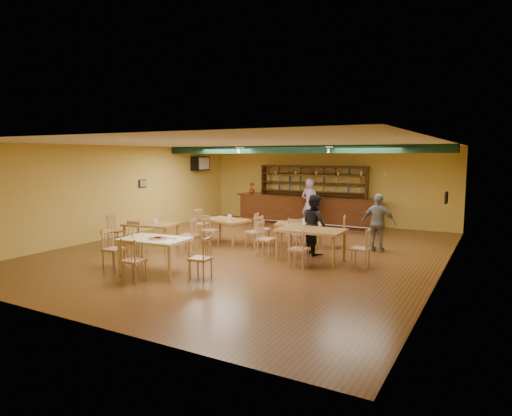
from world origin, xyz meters
The scene contains 23 objects.
floor centered at (0.00, 0.00, 0.00)m, with size 12.00×12.00×0.00m, color #512E17.
ceiling_beam centered at (0.00, 2.80, 2.87)m, with size 10.00×0.30×0.25m, color #10301F.
track_rail_left centered at (-1.80, 3.40, 2.94)m, with size 0.05×2.50×0.05m, color silver.
track_rail_right centered at (1.40, 3.40, 2.94)m, with size 0.05×2.50×0.05m, color silver.
ac_unit centered at (-4.80, 4.20, 2.35)m, with size 0.34×0.70×0.48m, color silver.
picture_left centered at (-4.97, 1.00, 1.70)m, with size 0.04×0.34×0.28m, color black.
picture_right centered at (4.97, 0.50, 1.70)m, with size 0.04×0.34×0.28m, color black.
bar_counter centered at (-0.51, 5.15, 0.56)m, with size 5.71×0.85×1.13m, color black.
back_bar_hutch centered at (-0.51, 5.78, 1.14)m, with size 4.42×0.40×2.28m, color black.
poinsettia centered at (-2.91, 5.15, 1.34)m, with size 0.24×0.24×0.43m, color red.
dining_table_a centered at (-1.31, 0.75, 0.36)m, with size 1.44×0.86×0.72m, color olive.
dining_table_b centered at (0.90, 1.31, 0.34)m, with size 1.37×0.82×0.68m, color olive.
dining_table_c centered at (-2.68, -1.10, 0.37)m, with size 1.47×0.88×0.74m, color olive.
dining_table_d centered at (1.93, -0.29, 0.42)m, with size 1.66×1.00×0.83m, color olive.
near_table centered at (-0.74, -3.11, 0.40)m, with size 1.51×0.97×0.81m, color #CDAD8A.
pizza_tray centered at (-0.63, -3.11, 0.82)m, with size 0.40×0.40×0.01m, color silver.
parmesan_shaker centered at (-1.23, -3.27, 0.86)m, with size 0.07×0.07×0.11m, color #EAE5C6.
napkin_stack centered at (-0.37, -2.89, 0.82)m, with size 0.20×0.15×0.03m, color white.
pizza_server centered at (-0.47, -3.05, 0.83)m, with size 0.32×0.09×0.00m, color silver.
side_plate centered at (-0.15, -3.32, 0.81)m, with size 0.22×0.22×0.01m, color white.
patron_bar centered at (0.00, 4.33, 0.92)m, with size 0.67×0.44×1.85m, color purple.
patron_right_a centered at (1.70, 0.51, 0.82)m, with size 0.79×0.62×1.64m, color black.
patron_right_b centered at (3.13, 1.71, 0.81)m, with size 0.95×0.40×1.62m, color gray.
Camera 1 is at (6.10, -10.62, 2.68)m, focal length 31.09 mm.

